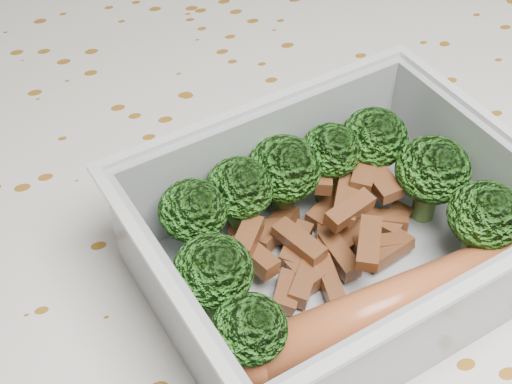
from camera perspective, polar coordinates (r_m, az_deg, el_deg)
name	(u,v)px	position (r m, az deg, el deg)	size (l,w,h in m)	color
dining_table	(253,317)	(0.48, -0.22, -9.95)	(1.40, 0.90, 0.75)	brown
tablecloth	(253,269)	(0.43, -0.24, -6.21)	(1.46, 0.96, 0.19)	white
lunch_container	(335,247)	(0.37, 6.37, -4.42)	(0.22, 0.19, 0.07)	#B3B9C2
broccoli_florets	(320,201)	(0.37, 5.18, -0.70)	(0.18, 0.13, 0.05)	#608C3F
meat_pile	(330,229)	(0.38, 5.95, -3.00)	(0.11, 0.08, 0.03)	brown
sausage	(395,304)	(0.35, 11.04, -8.76)	(0.17, 0.04, 0.02)	#BE5C31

